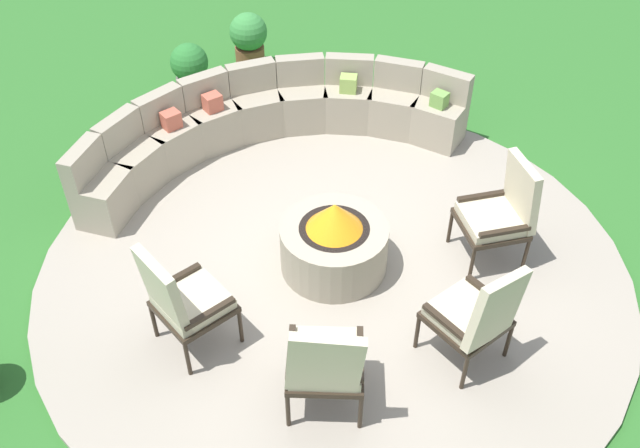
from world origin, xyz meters
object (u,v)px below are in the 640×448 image
at_px(lounge_chair_front_left, 182,299).
at_px(lounge_chair_front_right, 325,362).
at_px(fire_pit, 334,242).
at_px(lounge_chair_back_left, 477,314).
at_px(potted_plant_1, 249,39).
at_px(lounge_chair_back_right, 502,211).
at_px(curved_stone_bench, 267,124).
at_px(potted_plant_3, 190,70).

relative_size(lounge_chair_front_left, lounge_chair_front_right, 1.02).
distance_m(fire_pit, lounge_chair_back_left, 1.57).
height_order(fire_pit, lounge_chair_front_left, lounge_chair_front_left).
distance_m(lounge_chair_front_left, lounge_chair_front_right, 1.29).
xyz_separation_m(lounge_chair_back_left, potted_plant_1, (1.57, 5.18, -0.19)).
height_order(lounge_chair_back_left, potted_plant_1, lounge_chair_back_left).
relative_size(lounge_chair_front_right, lounge_chair_back_right, 1.00).
bearing_deg(potted_plant_1, lounge_chair_front_right, -120.32).
distance_m(lounge_chair_front_left, lounge_chair_back_right, 2.99).
bearing_deg(lounge_chair_back_left, potted_plant_1, 75.45).
relative_size(curved_stone_bench, potted_plant_3, 5.43).
bearing_deg(curved_stone_bench, lounge_chair_front_left, -140.73).
height_order(fire_pit, lounge_chair_back_right, lounge_chair_back_right).
bearing_deg(curved_stone_bench, potted_plant_3, 90.87).
bearing_deg(fire_pit, potted_plant_1, 64.94).
bearing_deg(lounge_chair_back_left, lounge_chair_front_right, 162.84).
xyz_separation_m(fire_pit, lounge_chair_back_left, (0.13, -1.54, 0.25)).
height_order(fire_pit, potted_plant_3, fire_pit).
distance_m(curved_stone_bench, potted_plant_1, 2.01).
height_order(lounge_chair_front_right, potted_plant_3, lounge_chair_front_right).
height_order(lounge_chair_front_left, potted_plant_1, lounge_chair_front_left).
height_order(lounge_chair_front_right, lounge_chair_back_right, same).
relative_size(fire_pit, lounge_chair_back_left, 0.92).
distance_m(lounge_chair_front_right, potted_plant_1, 5.51).
xyz_separation_m(lounge_chair_back_right, potted_plant_1, (0.43, 4.53, -0.19)).
distance_m(lounge_chair_front_right, potted_plant_3, 4.87).
bearing_deg(curved_stone_bench, lounge_chair_back_right, -78.01).
bearing_deg(lounge_chair_front_left, lounge_chair_front_right, 21.26).
bearing_deg(potted_plant_3, curved_stone_bench, -89.13).
distance_m(lounge_chair_front_left, potted_plant_3, 4.01).
distance_m(curved_stone_bench, lounge_chair_back_right, 2.87).
distance_m(lounge_chair_front_right, lounge_chair_back_left, 1.28).
bearing_deg(lounge_chair_front_left, potted_plant_3, 146.50).
height_order(lounge_chair_front_left, lounge_chair_back_right, lounge_chair_front_left).
bearing_deg(lounge_chair_front_right, curved_stone_bench, 102.36).
xyz_separation_m(curved_stone_bench, lounge_chair_front_right, (-1.76, -3.03, 0.22)).
bearing_deg(potted_plant_1, lounge_chair_back_left, -106.86).
height_order(lounge_chair_back_left, potted_plant_3, lounge_chair_back_left).
bearing_deg(lounge_chair_back_left, lounge_chair_front_left, 138.13).
height_order(curved_stone_bench, potted_plant_3, curved_stone_bench).
height_order(lounge_chair_front_left, lounge_chair_back_left, lounge_chair_front_left).
height_order(curved_stone_bench, potted_plant_1, curved_stone_bench).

